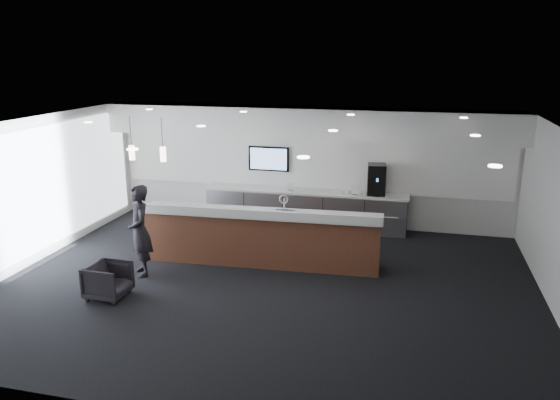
% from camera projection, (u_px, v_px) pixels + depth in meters
% --- Properties ---
extents(ground, '(10.00, 10.00, 0.00)m').
position_uv_depth(ground, '(266.00, 285.00, 10.34)').
color(ground, black).
rests_on(ground, ground).
extents(ceiling, '(10.00, 8.00, 0.02)m').
position_uv_depth(ceiling, '(265.00, 127.00, 9.55)').
color(ceiling, black).
rests_on(ceiling, back_wall).
extents(back_wall, '(10.00, 0.02, 3.00)m').
position_uv_depth(back_wall, '(308.00, 166.00, 13.69)').
color(back_wall, silver).
rests_on(back_wall, ground).
extents(left_wall, '(0.02, 8.00, 3.00)m').
position_uv_depth(left_wall, '(30.00, 192.00, 11.11)').
color(left_wall, silver).
rests_on(left_wall, ground).
extents(soffit_bulkhead, '(10.00, 0.90, 0.70)m').
position_uv_depth(soffit_bulkhead, '(305.00, 122.00, 12.96)').
color(soffit_bulkhead, white).
rests_on(soffit_bulkhead, back_wall).
extents(alcove_panel, '(9.80, 0.06, 1.40)m').
position_uv_depth(alcove_panel, '(308.00, 162.00, 13.63)').
color(alcove_panel, white).
rests_on(alcove_panel, back_wall).
extents(window_blinds_wall, '(0.04, 7.36, 2.55)m').
position_uv_depth(window_blinds_wall, '(31.00, 192.00, 11.10)').
color(window_blinds_wall, white).
rests_on(window_blinds_wall, left_wall).
extents(back_credenza, '(5.06, 0.66, 0.95)m').
position_uv_depth(back_credenza, '(305.00, 209.00, 13.62)').
color(back_credenza, '#9EA1A7').
rests_on(back_credenza, ground).
extents(wall_tv, '(1.05, 0.08, 0.62)m').
position_uv_depth(wall_tv, '(269.00, 159.00, 13.79)').
color(wall_tv, black).
rests_on(wall_tv, back_wall).
extents(pendant_left, '(0.12, 0.12, 0.30)m').
position_uv_depth(pendant_left, '(162.00, 155.00, 11.06)').
color(pendant_left, '#FFE6C6').
rests_on(pendant_left, ceiling).
extents(pendant_right, '(0.12, 0.12, 0.30)m').
position_uv_depth(pendant_right, '(131.00, 153.00, 11.22)').
color(pendant_right, '#FFE6C6').
rests_on(pendant_right, ceiling).
extents(ceiling_can_lights, '(7.00, 5.00, 0.02)m').
position_uv_depth(ceiling_can_lights, '(265.00, 128.00, 9.56)').
color(ceiling_can_lights, white).
rests_on(ceiling_can_lights, ceiling).
extents(service_counter, '(5.00, 1.07, 1.49)m').
position_uv_depth(service_counter, '(260.00, 237.00, 11.25)').
color(service_counter, '#592C1D').
rests_on(service_counter, ground).
extents(coffee_machine, '(0.47, 0.58, 0.74)m').
position_uv_depth(coffee_machine, '(376.00, 179.00, 13.03)').
color(coffee_machine, black).
rests_on(coffee_machine, back_credenza).
extents(info_sign_left, '(0.15, 0.03, 0.20)m').
position_uv_depth(info_sign_left, '(291.00, 186.00, 13.48)').
color(info_sign_left, white).
rests_on(info_sign_left, back_credenza).
extents(info_sign_right, '(0.19, 0.05, 0.25)m').
position_uv_depth(info_sign_right, '(356.00, 190.00, 13.06)').
color(info_sign_right, white).
rests_on(info_sign_right, back_credenza).
extents(armchair, '(0.71, 0.69, 0.64)m').
position_uv_depth(armchair, '(108.00, 280.00, 9.74)').
color(armchair, black).
rests_on(armchair, ground).
extents(lounge_guest, '(0.75, 0.79, 1.81)m').
position_uv_depth(lounge_guest, '(140.00, 231.00, 10.59)').
color(lounge_guest, black).
rests_on(lounge_guest, ground).
extents(cup_0, '(0.11, 0.11, 0.10)m').
position_uv_depth(cup_0, '(377.00, 194.00, 12.99)').
color(cup_0, white).
rests_on(cup_0, back_credenza).
extents(cup_1, '(0.15, 0.15, 0.10)m').
position_uv_depth(cup_1, '(371.00, 193.00, 13.02)').
color(cup_1, white).
rests_on(cup_1, back_credenza).
extents(cup_2, '(0.13, 0.13, 0.10)m').
position_uv_depth(cup_2, '(365.00, 193.00, 13.06)').
color(cup_2, white).
rests_on(cup_2, back_credenza).
extents(cup_3, '(0.14, 0.14, 0.10)m').
position_uv_depth(cup_3, '(359.00, 192.00, 13.09)').
color(cup_3, white).
rests_on(cup_3, back_credenza).
extents(cup_4, '(0.15, 0.15, 0.10)m').
position_uv_depth(cup_4, '(353.00, 192.00, 13.12)').
color(cup_4, white).
rests_on(cup_4, back_credenza).
extents(cup_5, '(0.12, 0.12, 0.10)m').
position_uv_depth(cup_5, '(348.00, 192.00, 13.15)').
color(cup_5, white).
rests_on(cup_5, back_credenza).
extents(cup_6, '(0.15, 0.15, 0.10)m').
position_uv_depth(cup_6, '(342.00, 191.00, 13.19)').
color(cup_6, white).
rests_on(cup_6, back_credenza).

